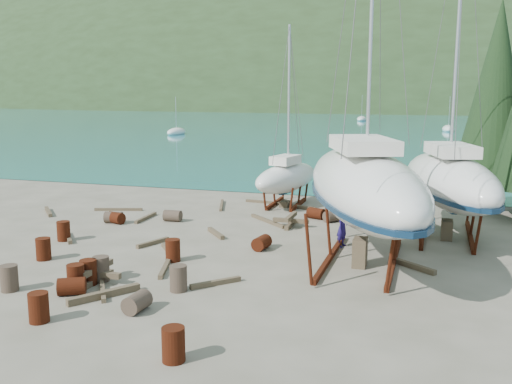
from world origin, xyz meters
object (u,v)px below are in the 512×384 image
(large_sailboat_near, at_px, (364,185))
(small_sailboat_shore, at_px, (287,177))
(worker, at_px, (342,227))
(large_sailboat_far, at_px, (449,180))

(large_sailboat_near, bearing_deg, small_sailboat_shore, 99.25)
(small_sailboat_shore, relative_size, worker, 5.82)
(large_sailboat_far, distance_m, small_sailboat_shore, 10.06)
(worker, bearing_deg, large_sailboat_near, -134.37)
(large_sailboat_far, relative_size, small_sailboat_shore, 1.57)
(worker, bearing_deg, small_sailboat_shore, 47.21)
(large_sailboat_far, bearing_deg, large_sailboat_near, -137.99)
(large_sailboat_far, xyz_separation_m, worker, (-4.30, -3.09, -1.76))
(small_sailboat_shore, bearing_deg, worker, -47.33)
(large_sailboat_near, bearing_deg, worker, 97.99)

